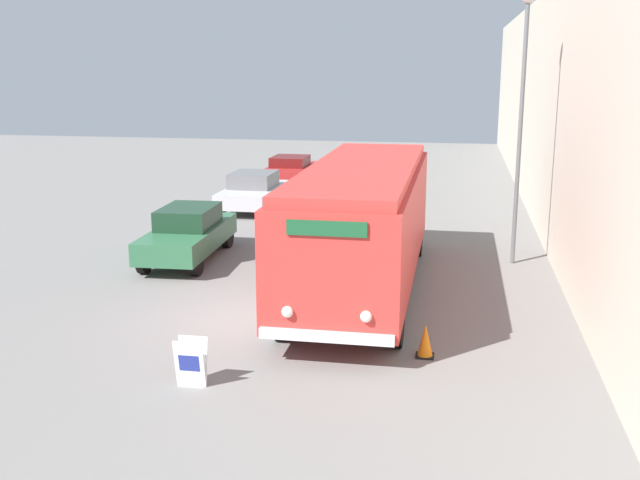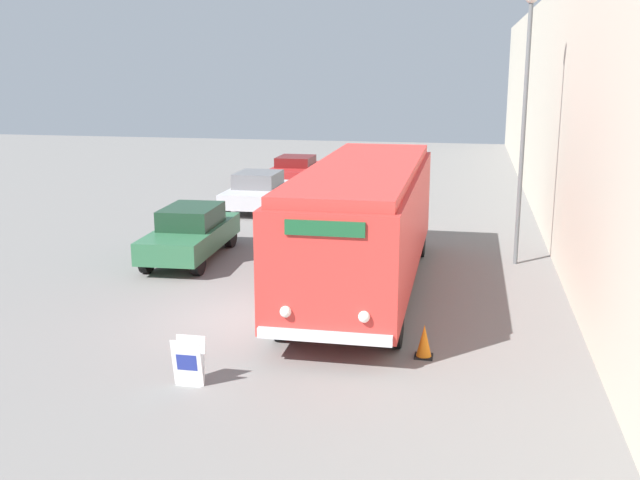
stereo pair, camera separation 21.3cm
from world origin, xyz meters
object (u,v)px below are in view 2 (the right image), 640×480
(parked_car_near, at_px, (191,232))
(parked_car_far, at_px, (295,170))
(parked_car_mid, at_px, (258,191))
(traffic_cone, at_px, (424,341))
(vintage_bus, at_px, (364,219))
(sign_board, at_px, (189,363))
(streetlamp, at_px, (526,95))

(parked_car_near, bearing_deg, parked_car_far, 88.39)
(parked_car_mid, distance_m, traffic_cone, 16.02)
(parked_car_mid, bearing_deg, traffic_cone, -62.07)
(parked_car_mid, xyz_separation_m, parked_car_far, (0.03, 6.41, -0.05))
(parked_car_near, distance_m, traffic_cone, 9.58)
(vintage_bus, xyz_separation_m, parked_car_mid, (-5.60, 10.00, -1.09))
(sign_board, relative_size, streetlamp, 0.12)
(parked_car_near, height_order, parked_car_mid, parked_car_near)
(traffic_cone, bearing_deg, sign_board, -152.03)
(streetlamp, xyz_separation_m, parked_car_far, (-9.51, 13.00, -4.08))
(parked_car_mid, bearing_deg, parked_car_far, 90.16)
(parked_car_mid, bearing_deg, parked_car_near, -88.00)
(vintage_bus, bearing_deg, parked_car_mid, 119.24)
(sign_board, height_order, parked_car_near, parked_car_near)
(sign_board, xyz_separation_m, streetlamp, (6.17, 9.75, 4.34))
(sign_board, xyz_separation_m, traffic_cone, (4.03, 2.14, -0.10))
(parked_car_far, relative_size, traffic_cone, 6.41)
(sign_board, bearing_deg, traffic_cone, 27.97)
(streetlamp, distance_m, parked_car_mid, 12.28)
(vintage_bus, height_order, parked_car_mid, vintage_bus)
(parked_car_mid, relative_size, traffic_cone, 6.48)
(streetlamp, relative_size, parked_car_near, 1.59)
(vintage_bus, bearing_deg, parked_car_near, 158.51)
(streetlamp, bearing_deg, parked_car_far, 126.19)
(vintage_bus, relative_size, parked_car_mid, 2.42)
(sign_board, height_order, traffic_cone, sign_board)
(vintage_bus, bearing_deg, traffic_cone, -66.88)
(streetlamp, distance_m, parked_car_near, 10.22)
(parked_car_mid, height_order, parked_car_far, parked_car_mid)
(vintage_bus, relative_size, traffic_cone, 15.69)
(streetlamp, xyz_separation_m, parked_car_mid, (-9.54, 6.59, -4.03))
(sign_board, bearing_deg, parked_car_far, 98.34)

